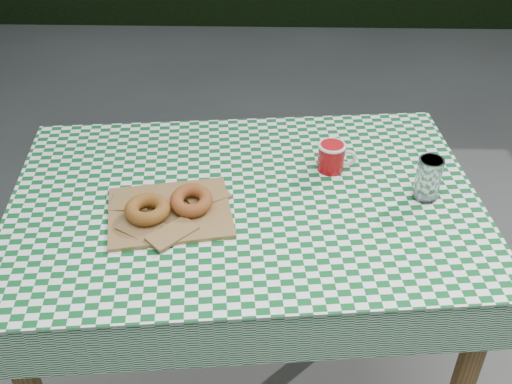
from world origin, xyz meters
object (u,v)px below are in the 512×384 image
Objects in this scene: coffee_mug at (331,157)px; table at (246,301)px; paper_bag at (170,211)px; drinking_glass at (428,179)px.

table is at bearing -145.43° from coffee_mug.
table is 0.44m from paper_bag.
drinking_glass is (0.46, 0.02, 0.44)m from table.
paper_bag is (-0.18, -0.07, 0.39)m from table.
table is 10.25× the size of drinking_glass.
table is 8.32× the size of coffee_mug.
coffee_mug is at bearing 26.53° from paper_bag.
coffee_mug is (0.41, 0.21, 0.03)m from paper_bag.
drinking_glass reaches higher than coffee_mug.
paper_bag is 0.65m from drinking_glass.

